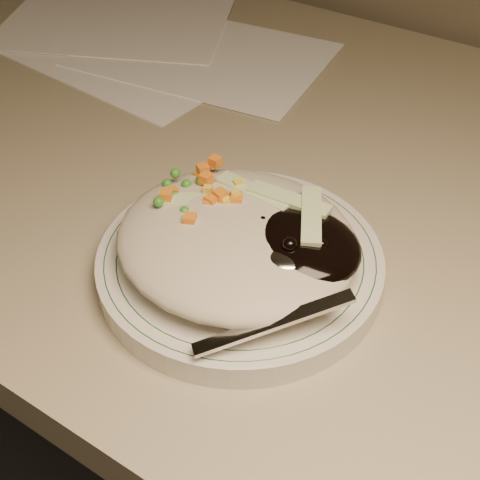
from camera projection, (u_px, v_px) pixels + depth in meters
The scene contains 5 objects.
desk at pixel (370, 337), 0.75m from camera, with size 1.40×0.70×0.74m.
plate at pixel (240, 264), 0.54m from camera, with size 0.23×0.23×0.02m, color silver.
plate_rim at pixel (240, 255), 0.53m from camera, with size 0.22×0.22×0.00m.
meal at pixel (244, 237), 0.52m from camera, with size 0.21×0.19×0.05m.
papers at pixel (149, 43), 0.87m from camera, with size 0.50×0.33×0.00m.
Camera 1 is at (0.15, 0.89, 1.12)m, focal length 50.00 mm.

